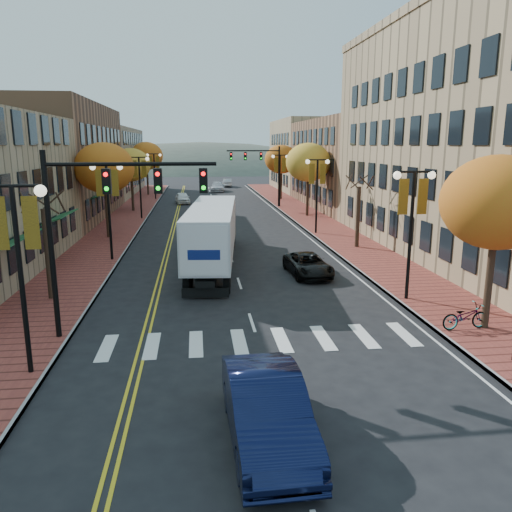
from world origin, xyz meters
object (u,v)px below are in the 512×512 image
object	(u,v)px
semi_truck	(214,230)
navy_sedan	(267,410)
black_suv	(308,265)
bicycle	(465,316)

from	to	relation	value
semi_truck	navy_sedan	distance (m)	18.81
semi_truck	black_suv	world-z (taller)	semi_truck
black_suv	bicycle	distance (m)	10.17
navy_sedan	bicycle	size ratio (longest dim) A/B	2.68
semi_truck	navy_sedan	size ratio (longest dim) A/B	2.92
navy_sedan	black_suv	world-z (taller)	navy_sedan
bicycle	navy_sedan	bearing A→B (deg)	120.35
semi_truck	bicycle	size ratio (longest dim) A/B	7.81
navy_sedan	bicycle	distance (m)	10.75
navy_sedan	black_suv	bearing A→B (deg)	72.07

